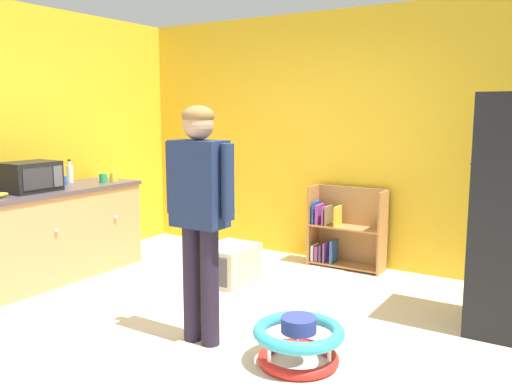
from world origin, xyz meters
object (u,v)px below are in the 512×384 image
kitchen_counter (36,237)px  amber_bottle (60,177)px  baby_walker (299,341)px  green_cup (103,178)px  standing_person (199,202)px  blue_cup (62,181)px  bookshelf (343,232)px  microwave (30,177)px  clear_bottle (70,173)px  yellow_cup (114,177)px  banana_bunch (0,195)px  pet_carrier (229,264)px

kitchen_counter → amber_bottle: size_ratio=9.07×
baby_walker → green_cup: 3.07m
standing_person → blue_cup: standing_person is taller
kitchen_counter → bookshelf: kitchen_counter is taller
microwave → amber_bottle: bearing=91.9°
clear_bottle → yellow_cup: clear_bottle is taller
bookshelf → kitchen_counter: bearing=-137.2°
kitchen_counter → baby_walker: (2.91, -0.16, -0.29)m
yellow_cup → baby_walker: bearing=-20.8°
banana_bunch → amber_bottle: 0.72m
microwave → clear_bottle: 0.65m
kitchen_counter → green_cup: size_ratio=23.49×
kitchen_counter → standing_person: standing_person is taller
yellow_cup → clear_bottle: bearing=-134.6°
banana_bunch → green_cup: size_ratio=1.64×
blue_cup → clear_bottle: bearing=121.0°
pet_carrier → banana_bunch: bearing=-135.2°
bookshelf → microwave: (-2.25, -2.13, 0.67)m
amber_bottle → blue_cup: size_ratio=2.59×
pet_carrier → green_cup: green_cup is taller
baby_walker → pet_carrier: pet_carrier is taller
green_cup → bookshelf: bearing=31.4°
pet_carrier → amber_bottle: amber_bottle is taller
baby_walker → green_cup: (-2.81, 0.94, 0.79)m
blue_cup → yellow_cup: (0.20, 0.50, 0.00)m
yellow_cup → blue_cup: bearing=-112.0°
baby_walker → kitchen_counter: bearing=176.8°
microwave → green_cup: size_ratio=5.05×
banana_bunch → blue_cup: (-0.19, 0.80, 0.02)m
standing_person → pet_carrier: bearing=116.5°
blue_cup → yellow_cup: same height
bookshelf → amber_bottle: amber_bottle is taller
pet_carrier → microwave: 2.04m
kitchen_counter → amber_bottle: (0.01, 0.30, 0.55)m
clear_bottle → pet_carrier: bearing=14.0°
blue_cup → baby_walker: bearing=-10.6°
microwave → amber_bottle: 0.34m
standing_person → yellow_cup: standing_person is taller
kitchen_counter → pet_carrier: kitchen_counter is taller
standing_person → microwave: standing_person is taller
microwave → green_cup: microwave is taller
banana_bunch → blue_cup: bearing=103.5°
kitchen_counter → standing_person: 2.25m
bookshelf → yellow_cup: 2.52m
bookshelf → yellow_cup: (-2.14, -1.20, 0.58)m
green_cup → standing_person: bearing=-26.0°
blue_cup → green_cup: bearing=65.7°
bookshelf → amber_bottle: 2.96m
baby_walker → banana_bunch: banana_bunch is taller
standing_person → pet_carrier: (-0.62, 1.24, -0.84)m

